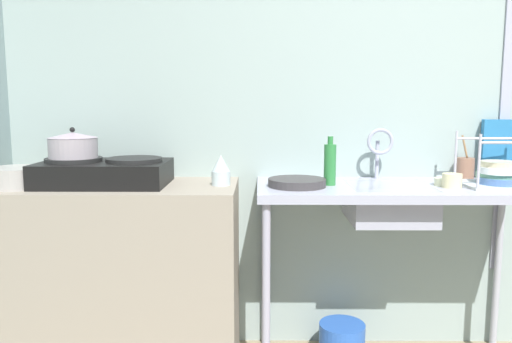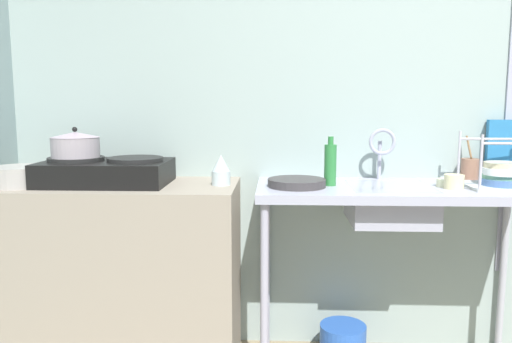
{
  "view_description": "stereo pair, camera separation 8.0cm",
  "coord_description": "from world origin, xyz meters",
  "px_view_note": "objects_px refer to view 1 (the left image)",
  "views": [
    {
      "loc": [
        -0.99,
        -0.96,
        1.29
      ],
      "look_at": [
        -1.01,
        1.38,
        0.97
      ],
      "focal_mm": 35.33,
      "sensor_mm": 36.0,
      "label": 1
    },
    {
      "loc": [
        -0.91,
        -0.96,
        1.29
      ],
      "look_at": [
        -1.01,
        1.38,
        0.97
      ],
      "focal_mm": 35.33,
      "sensor_mm": 36.0,
      "label": 2
    }
  ],
  "objects_px": {
    "dish_rack": "(499,175)",
    "frying_pan": "(297,183)",
    "pot_beside_stove": "(17,177)",
    "bottle_by_sink": "(330,164)",
    "pot_on_left_burner": "(73,145)",
    "stove": "(104,172)",
    "faucet": "(380,145)",
    "small_bowl_on_drainboard": "(446,182)",
    "sink_basin": "(389,203)",
    "utensil_jar": "(465,168)",
    "cereal_box": "(498,149)",
    "percolator": "(221,171)",
    "cup_by_rack": "(452,181)",
    "bucket_on_floor": "(342,342)"
  },
  "relations": [
    {
      "from": "pot_on_left_burner",
      "to": "bucket_on_floor",
      "type": "xyz_separation_m",
      "value": [
        1.29,
        0.07,
        -1.0
      ]
    },
    {
      "from": "bottle_by_sink",
      "to": "sink_basin",
      "type": "bearing_deg",
      "value": -1.98
    },
    {
      "from": "cup_by_rack",
      "to": "percolator",
      "type": "bearing_deg",
      "value": 176.63
    },
    {
      "from": "percolator",
      "to": "sink_basin",
      "type": "xyz_separation_m",
      "value": [
        0.79,
        0.0,
        -0.15
      ]
    },
    {
      "from": "dish_rack",
      "to": "utensil_jar",
      "type": "relative_size",
      "value": 1.44
    },
    {
      "from": "cereal_box",
      "to": "frying_pan",
      "type": "bearing_deg",
      "value": -158.29
    },
    {
      "from": "faucet",
      "to": "small_bowl_on_drainboard",
      "type": "xyz_separation_m",
      "value": [
        0.27,
        -0.18,
        -0.16
      ]
    },
    {
      "from": "utensil_jar",
      "to": "pot_beside_stove",
      "type": "bearing_deg",
      "value": -172.72
    },
    {
      "from": "faucet",
      "to": "cereal_box",
      "type": "height_order",
      "value": "cereal_box"
    },
    {
      "from": "pot_beside_stove",
      "to": "bottle_by_sink",
      "type": "height_order",
      "value": "bottle_by_sink"
    },
    {
      "from": "sink_basin",
      "to": "bucket_on_floor",
      "type": "bearing_deg",
      "value": 159.61
    },
    {
      "from": "cup_by_rack",
      "to": "bottle_by_sink",
      "type": "height_order",
      "value": "bottle_by_sink"
    },
    {
      "from": "stove",
      "to": "pot_on_left_burner",
      "type": "relative_size",
      "value": 2.61
    },
    {
      "from": "percolator",
      "to": "cup_by_rack",
      "type": "relative_size",
      "value": 1.62
    },
    {
      "from": "small_bowl_on_drainboard",
      "to": "bucket_on_floor",
      "type": "xyz_separation_m",
      "value": [
        -0.45,
        0.08,
        -0.83
      ]
    },
    {
      "from": "percolator",
      "to": "bucket_on_floor",
      "type": "relative_size",
      "value": 0.62
    },
    {
      "from": "faucet",
      "to": "frying_pan",
      "type": "bearing_deg",
      "value": -154.32
    },
    {
      "from": "utensil_jar",
      "to": "stove",
      "type": "bearing_deg",
      "value": -173.44
    },
    {
      "from": "dish_rack",
      "to": "cup_by_rack",
      "type": "xyz_separation_m",
      "value": [
        -0.23,
        -0.05,
        -0.02
      ]
    },
    {
      "from": "dish_rack",
      "to": "frying_pan",
      "type": "bearing_deg",
      "value": -179.0
    },
    {
      "from": "dish_rack",
      "to": "cereal_box",
      "type": "distance_m",
      "value": 0.28
    },
    {
      "from": "stove",
      "to": "small_bowl_on_drainboard",
      "type": "relative_size",
      "value": 5.53
    },
    {
      "from": "small_bowl_on_drainboard",
      "to": "percolator",
      "type": "bearing_deg",
      "value": 179.7
    },
    {
      "from": "frying_pan",
      "to": "sink_basin",
      "type": "bearing_deg",
      "value": 4.45
    },
    {
      "from": "pot_on_left_burner",
      "to": "stove",
      "type": "bearing_deg",
      "value": -0.0
    },
    {
      "from": "bucket_on_floor",
      "to": "cereal_box",
      "type": "bearing_deg",
      "value": 10.92
    },
    {
      "from": "percolator",
      "to": "bottle_by_sink",
      "type": "xyz_separation_m",
      "value": [
        0.51,
        0.01,
        0.03
      ]
    },
    {
      "from": "frying_pan",
      "to": "dish_rack",
      "type": "height_order",
      "value": "dish_rack"
    },
    {
      "from": "bottle_by_sink",
      "to": "cereal_box",
      "type": "height_order",
      "value": "cereal_box"
    },
    {
      "from": "bottle_by_sink",
      "to": "dish_rack",
      "type": "bearing_deg",
      "value": -2.01
    },
    {
      "from": "faucet",
      "to": "bucket_on_floor",
      "type": "bearing_deg",
      "value": -151.38
    },
    {
      "from": "cup_by_rack",
      "to": "utensil_jar",
      "type": "xyz_separation_m",
      "value": [
        0.17,
        0.27,
        0.02
      ]
    },
    {
      "from": "sink_basin",
      "to": "utensil_jar",
      "type": "relative_size",
      "value": 1.7
    },
    {
      "from": "percolator",
      "to": "faucet",
      "type": "distance_m",
      "value": 0.81
    },
    {
      "from": "cereal_box",
      "to": "pot_beside_stove",
      "type": "bearing_deg",
      "value": -165.13
    },
    {
      "from": "bucket_on_floor",
      "to": "frying_pan",
      "type": "bearing_deg",
      "value": -156.6
    },
    {
      "from": "frying_pan",
      "to": "faucet",
      "type": "bearing_deg",
      "value": 25.68
    },
    {
      "from": "stove",
      "to": "frying_pan",
      "type": "bearing_deg",
      "value": -2.44
    },
    {
      "from": "pot_on_left_burner",
      "to": "cereal_box",
      "type": "relative_size",
      "value": 0.75
    },
    {
      "from": "percolator",
      "to": "cup_by_rack",
      "type": "distance_m",
      "value": 1.06
    },
    {
      "from": "pot_on_left_burner",
      "to": "cereal_box",
      "type": "xyz_separation_m",
      "value": [
        2.08,
        0.22,
        -0.04
      ]
    },
    {
      "from": "faucet",
      "to": "cereal_box",
      "type": "bearing_deg",
      "value": 5.05
    },
    {
      "from": "cereal_box",
      "to": "bucket_on_floor",
      "type": "height_order",
      "value": "cereal_box"
    },
    {
      "from": "dish_rack",
      "to": "cup_by_rack",
      "type": "height_order",
      "value": "dish_rack"
    },
    {
      "from": "sink_basin",
      "to": "small_bowl_on_drainboard",
      "type": "distance_m",
      "value": 0.28
    },
    {
      "from": "frying_pan",
      "to": "cup_by_rack",
      "type": "xyz_separation_m",
      "value": [
        0.7,
        -0.03,
        0.01
      ]
    },
    {
      "from": "percolator",
      "to": "frying_pan",
      "type": "distance_m",
      "value": 0.36
    },
    {
      "from": "cereal_box",
      "to": "utensil_jar",
      "type": "xyz_separation_m",
      "value": [
        -0.16,
        -0.02,
        -0.09
      ]
    },
    {
      "from": "bucket_on_floor",
      "to": "cup_by_rack",
      "type": "bearing_deg",
      "value": -16.29
    },
    {
      "from": "stove",
      "to": "cup_by_rack",
      "type": "bearing_deg",
      "value": -2.41
    }
  ]
}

